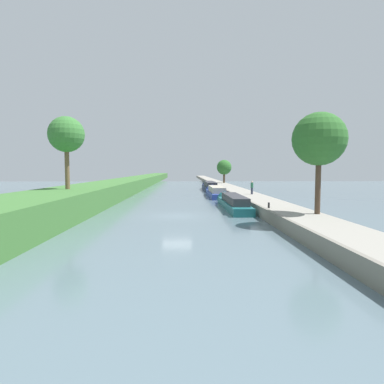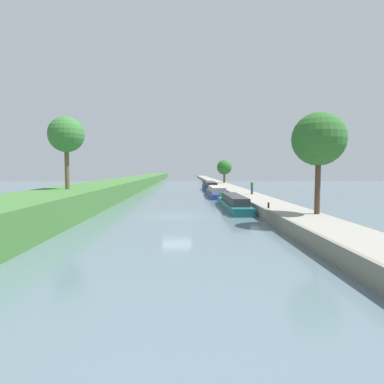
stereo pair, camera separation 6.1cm
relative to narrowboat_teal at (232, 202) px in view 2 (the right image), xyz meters
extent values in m
plane|color=slate|center=(-5.60, -5.56, -0.59)|extent=(160.00, 160.00, 0.00)
cube|color=#3D7033|center=(-15.84, -5.56, 0.47)|extent=(6.27, 260.00, 2.13)
cube|color=gray|center=(3.18, -5.56, -0.15)|extent=(3.35, 260.00, 0.88)
cube|color=gray|center=(1.38, -5.56, -0.12)|extent=(0.25, 260.00, 0.93)
cube|color=#195B60|center=(0.00, -0.59, -0.23)|extent=(1.84, 12.27, 0.72)
cube|color=#333338|center=(0.00, -1.20, 0.49)|extent=(1.51, 8.59, 0.72)
cone|color=#195B60|center=(0.00, 6.10, -0.23)|extent=(1.75, 1.11, 1.75)
cube|color=#283D93|center=(-0.27, 13.96, -0.23)|extent=(2.18, 11.25, 0.72)
cube|color=#B2A893|center=(-0.27, 13.40, 0.54)|extent=(1.79, 7.87, 0.81)
cone|color=#283D93|center=(-0.27, 20.24, -0.23)|extent=(2.07, 1.31, 2.07)
cube|color=#141E42|center=(-0.06, 28.46, -0.20)|extent=(2.09, 15.06, 0.78)
cube|color=#333338|center=(-0.06, 27.71, 0.64)|extent=(1.71, 10.54, 0.88)
cone|color=#141E42|center=(-0.06, 36.61, -0.20)|extent=(1.98, 1.25, 1.98)
cylinder|color=#4C3828|center=(4.31, -10.92, 2.39)|extent=(0.38, 0.38, 4.19)
sphere|color=#2D6628|center=(4.31, -10.92, 5.49)|extent=(3.68, 3.68, 3.68)
cylinder|color=brown|center=(4.29, 41.31, 1.61)|extent=(0.47, 0.47, 2.63)
sphere|color=#2D6628|center=(4.29, 41.31, 3.86)|extent=(3.39, 3.39, 3.39)
cylinder|color=brown|center=(-15.97, -2.38, 3.64)|extent=(0.42, 0.42, 4.21)
sphere|color=#387533|center=(-15.97, -2.38, 6.66)|extent=(3.32, 3.32, 3.32)
cylinder|color=#282D42|center=(3.49, 6.98, 0.70)|extent=(0.26, 0.26, 0.82)
cylinder|color=#286647|center=(3.49, 6.98, 1.42)|extent=(0.34, 0.34, 0.62)
sphere|color=tan|center=(3.49, 6.98, 1.84)|extent=(0.22, 0.22, 0.22)
cylinder|color=black|center=(1.81, -7.47, 0.52)|extent=(0.16, 0.16, 0.45)
cylinder|color=black|center=(1.81, 36.73, 0.52)|extent=(0.16, 0.16, 0.45)
camera|label=1|loc=(-5.05, -33.33, 3.42)|focal=30.51mm
camera|label=2|loc=(-4.99, -33.33, 3.42)|focal=30.51mm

